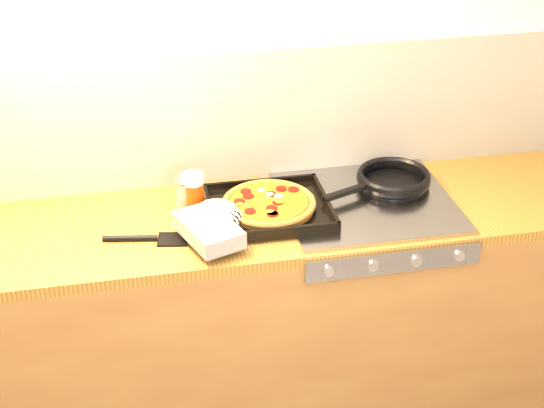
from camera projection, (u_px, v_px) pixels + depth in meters
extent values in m
plane|color=beige|center=(227.00, 91.00, 2.98)|extent=(3.20, 0.00, 3.20)
cube|color=white|center=(228.00, 118.00, 3.02)|extent=(3.20, 0.02, 0.50)
cube|color=olive|center=(245.00, 325.00, 3.12)|extent=(3.20, 0.60, 0.86)
cube|color=olive|center=(243.00, 222.00, 2.90)|extent=(3.20, 0.60, 0.04)
cube|color=#97979C|center=(393.00, 261.00, 2.74)|extent=(0.60, 0.03, 0.08)
cylinder|color=#A5A5AA|center=(328.00, 271.00, 2.69)|extent=(0.04, 0.02, 0.04)
cylinder|color=#A5A5AA|center=(373.00, 266.00, 2.71)|extent=(0.04, 0.02, 0.04)
cylinder|color=#A5A5AA|center=(416.00, 261.00, 2.74)|extent=(0.04, 0.02, 0.04)
cylinder|color=#A5A5AA|center=(459.00, 256.00, 2.77)|extent=(0.04, 0.02, 0.04)
cube|color=#97979C|center=(367.00, 203.00, 2.97)|extent=(0.60, 0.56, 0.02)
cube|color=black|center=(269.00, 210.00, 2.89)|extent=(0.42, 0.37, 0.01)
cube|color=black|center=(260.00, 182.00, 3.03)|extent=(0.42, 0.02, 0.02)
cube|color=black|center=(279.00, 231.00, 2.73)|extent=(0.42, 0.02, 0.02)
cube|color=black|center=(326.00, 200.00, 2.92)|extent=(0.02, 0.37, 0.02)
cube|color=black|center=(211.00, 211.00, 2.85)|extent=(0.02, 0.37, 0.02)
cylinder|color=olive|center=(269.00, 206.00, 2.88)|extent=(0.32, 0.32, 0.02)
torus|color=olive|center=(269.00, 203.00, 2.88)|extent=(0.33, 0.33, 0.03)
cylinder|color=#CC6618|center=(269.00, 202.00, 2.88)|extent=(0.28, 0.28, 0.01)
cylinder|color=maroon|center=(278.00, 202.00, 2.86)|extent=(0.04, 0.04, 0.01)
cylinder|color=maroon|center=(246.00, 191.00, 2.93)|extent=(0.04, 0.04, 0.01)
cylinder|color=maroon|center=(272.00, 214.00, 2.79)|extent=(0.04, 0.04, 0.01)
cylinder|color=maroon|center=(239.00, 201.00, 2.87)|extent=(0.04, 0.04, 0.01)
cylinder|color=maroon|center=(281.00, 189.00, 2.95)|extent=(0.04, 0.04, 0.01)
cylinder|color=maroon|center=(270.00, 194.00, 2.91)|extent=(0.04, 0.04, 0.01)
cylinder|color=maroon|center=(250.00, 211.00, 2.81)|extent=(0.04, 0.04, 0.01)
cylinder|color=maroon|center=(293.00, 189.00, 2.94)|extent=(0.04, 0.04, 0.01)
cylinder|color=maroon|center=(273.00, 213.00, 2.80)|extent=(0.04, 0.04, 0.01)
cylinder|color=maroon|center=(272.00, 208.00, 2.83)|extent=(0.04, 0.04, 0.01)
cylinder|color=maroon|center=(248.00, 196.00, 2.90)|extent=(0.04, 0.04, 0.01)
ellipsoid|color=gold|center=(247.00, 205.00, 2.85)|extent=(0.03, 0.02, 0.01)
ellipsoid|color=gold|center=(239.00, 204.00, 2.85)|extent=(0.03, 0.02, 0.01)
ellipsoid|color=gold|center=(264.00, 194.00, 2.91)|extent=(0.03, 0.02, 0.01)
ellipsoid|color=gold|center=(260.00, 188.00, 2.95)|extent=(0.03, 0.02, 0.01)
ellipsoid|color=gold|center=(269.00, 211.00, 2.81)|extent=(0.03, 0.02, 0.01)
ellipsoid|color=gold|center=(280.00, 202.00, 2.86)|extent=(0.03, 0.02, 0.01)
ellipsoid|color=gold|center=(276.00, 200.00, 2.88)|extent=(0.03, 0.02, 0.01)
ellipsoid|color=gold|center=(248.00, 206.00, 2.84)|extent=(0.03, 0.02, 0.01)
ellipsoid|color=gold|center=(267.00, 190.00, 2.94)|extent=(0.03, 0.02, 0.01)
ellipsoid|color=silver|center=(262.00, 190.00, 2.94)|extent=(0.03, 0.03, 0.01)
ellipsoid|color=silver|center=(270.00, 195.00, 2.91)|extent=(0.03, 0.03, 0.01)
ellipsoid|color=silver|center=(278.00, 196.00, 2.90)|extent=(0.03, 0.03, 0.01)
cube|color=black|center=(208.00, 230.00, 2.71)|extent=(0.22, 0.29, 0.06)
ellipsoid|color=black|center=(216.00, 211.00, 2.81)|extent=(0.15, 0.15, 0.06)
cylinder|color=black|center=(231.00, 222.00, 2.75)|extent=(0.09, 0.12, 0.05)
cylinder|color=black|center=(393.00, 184.00, 3.06)|extent=(0.32, 0.32, 0.01)
torus|color=black|center=(394.00, 178.00, 3.05)|extent=(0.35, 0.35, 0.03)
cube|color=black|center=(346.00, 192.00, 2.94)|extent=(0.19, 0.09, 0.02)
cylinder|color=#9E1A0C|center=(185.00, 193.00, 2.93)|extent=(0.09, 0.09, 0.10)
cylinder|color=#B2B2B7|center=(185.00, 180.00, 2.90)|extent=(0.09, 0.09, 0.01)
cylinder|color=#B2B2B7|center=(186.00, 206.00, 2.95)|extent=(0.09, 0.09, 0.01)
cylinder|color=#D73E0C|center=(193.00, 195.00, 2.92)|extent=(0.10, 0.10, 0.10)
cylinder|color=silver|center=(192.00, 179.00, 2.89)|extent=(0.10, 0.10, 0.03)
cylinder|color=#A77C46|center=(279.00, 194.00, 3.02)|extent=(0.24, 0.13, 0.02)
ellipsoid|color=#A77C46|center=(308.00, 183.00, 3.09)|extent=(0.07, 0.06, 0.02)
cube|color=black|center=(173.00, 239.00, 2.75)|extent=(0.11, 0.10, 0.01)
cylinder|color=black|center=(130.00, 238.00, 2.75)|extent=(0.18, 0.05, 0.02)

